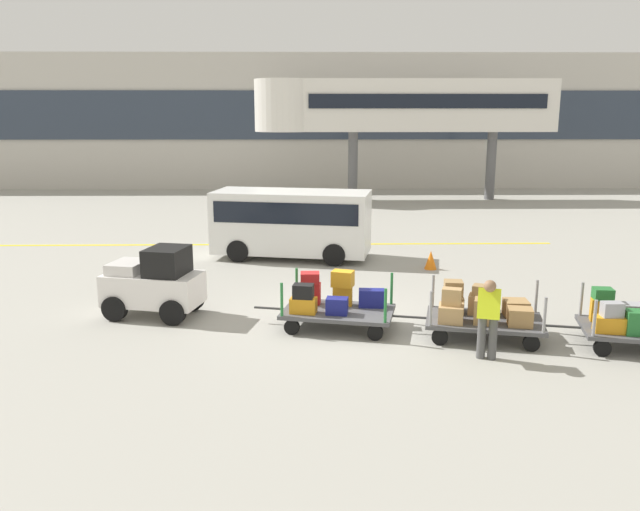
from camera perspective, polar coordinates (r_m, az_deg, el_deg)
ground_plane at (r=14.22m, az=1.33°, el=-5.71°), size 120.00×120.00×0.00m
apron_lead_line at (r=22.28m, az=-5.23°, el=0.99°), size 20.18×0.30×0.01m
terminal_building at (r=39.48m, az=-0.09°, el=11.85°), size 60.35×2.51×7.87m
jet_bridge at (r=33.75m, az=6.41°, el=13.05°), size 15.24×3.00×6.13m
baggage_tug at (r=14.73m, az=-14.54°, el=-2.42°), size 2.29×1.61×1.58m
baggage_cart_lead at (r=13.58m, az=1.20°, el=-4.20°), size 3.09×1.86×1.16m
baggage_cart_middle at (r=13.37m, az=14.14°, el=-4.87°), size 3.09×1.86×1.10m
baggage_cart_tail at (r=13.83m, az=26.64°, el=-5.37°), size 3.09×1.86×1.10m
baggage_handler at (r=12.09m, az=14.78°, el=-5.16°), size 0.50×0.52×1.56m
shuttle_van at (r=19.99m, az=-2.54°, el=3.28°), size 5.08×2.79×2.10m
safety_cone_near at (r=18.93m, az=9.84°, el=-0.38°), size 0.36×0.36×0.55m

